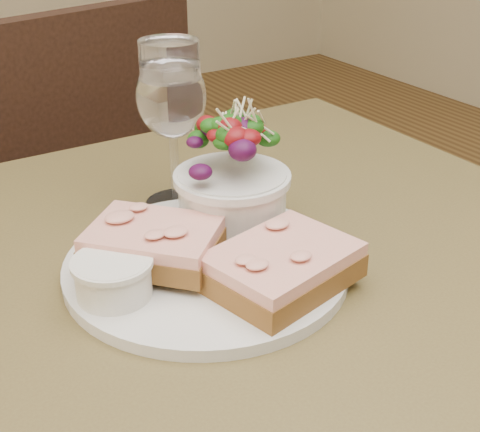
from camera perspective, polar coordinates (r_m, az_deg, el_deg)
cafe_table at (r=0.70m, az=0.35°, el=-11.93°), size 0.80×0.80×0.75m
chair_far at (r=1.49m, az=-14.73°, el=-6.09°), size 0.51×0.51×0.90m
dinner_plate at (r=0.65m, az=-2.88°, el=-4.19°), size 0.27×0.27×0.01m
sandwich_front at (r=0.60m, az=3.61°, el=-4.31°), size 0.15×0.12×0.03m
sandwich_back at (r=0.63m, az=-7.36°, el=-2.27°), size 0.14×0.15×0.03m
ramekin at (r=0.59m, az=-10.78°, el=-5.04°), size 0.07×0.07×0.04m
salad_bowl at (r=0.68m, az=-0.68°, el=3.55°), size 0.11×0.11×0.13m
garnish at (r=0.68m, az=-11.45°, el=-1.71°), size 0.05×0.04×0.02m
wine_glass at (r=0.73m, az=-5.86°, el=9.67°), size 0.08×0.08×0.18m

